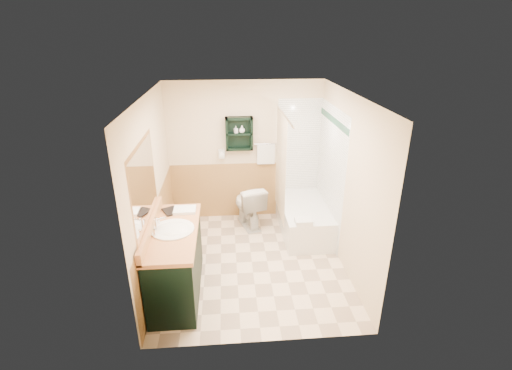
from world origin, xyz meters
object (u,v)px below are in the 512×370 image
object	(u,v)px
wall_shelf	(239,134)
vanity	(176,261)
vanity_book	(163,205)
soap_bottle_b	(242,130)
hair_dryer	(222,154)
soap_bottle_a	(236,131)
toilet	(248,205)
bathtub	(303,217)

from	to	relation	value
wall_shelf	vanity	world-z (taller)	wall_shelf
vanity_book	soap_bottle_b	xyz separation A→B (m)	(1.11, 1.52, 0.59)
wall_shelf	vanity	bearing A→B (deg)	-114.44
hair_dryer	vanity_book	size ratio (longest dim) A/B	0.99
hair_dryer	vanity_book	bearing A→B (deg)	-116.10
soap_bottle_a	hair_dryer	bearing A→B (deg)	173.06
hair_dryer	vanity_book	distance (m)	1.74
toilet	vanity_book	xyz separation A→B (m)	(-1.18, -1.24, 0.65)
hair_dryer	toilet	bearing A→B (deg)	-36.46
bathtub	soap_bottle_b	size ratio (longest dim) A/B	12.37
bathtub	soap_bottle_b	distance (m)	1.77
vanity_book	soap_bottle_a	size ratio (longest dim) A/B	2.11
vanity	soap_bottle_a	size ratio (longest dim) A/B	12.50
wall_shelf	hair_dryer	bearing A→B (deg)	175.24
hair_dryer	toilet	size ratio (longest dim) A/B	0.32
hair_dryer	toilet	xyz separation A→B (m)	(0.42, -0.31, -0.83)
hair_dryer	toilet	distance (m)	0.98
toilet	wall_shelf	bearing A→B (deg)	-83.01
hair_dryer	vanity	distance (m)	2.21
soap_bottle_b	hair_dryer	bearing A→B (deg)	175.06
hair_dryer	soap_bottle_b	world-z (taller)	soap_bottle_b
wall_shelf	toilet	xyz separation A→B (m)	(0.12, -0.29, -1.18)
bathtub	vanity_book	size ratio (longest dim) A/B	6.20
toilet	soap_bottle_b	xyz separation A→B (m)	(-0.08, 0.28, 1.24)
soap_bottle_b	bathtub	bearing A→B (deg)	-29.46
wall_shelf	vanity	xyz separation A→B (m)	(-0.89, -1.97, -1.10)
hair_dryer	soap_bottle_b	distance (m)	0.54
bathtub	wall_shelf	bearing A→B (deg)	151.46
vanity	soap_bottle_b	xyz separation A→B (m)	(0.94, 1.96, 1.16)
wall_shelf	vanity_book	world-z (taller)	wall_shelf
toilet	soap_bottle_a	distance (m)	1.26
hair_dryer	bathtub	distance (m)	1.73
vanity	hair_dryer	bearing A→B (deg)	73.39
hair_dryer	soap_bottle_a	bearing A→B (deg)	-6.94
wall_shelf	hair_dryer	size ratio (longest dim) A/B	2.29
bathtub	vanity_book	xyz separation A→B (m)	(-2.08, -0.97, 0.78)
vanity_book	soap_bottle_b	bearing A→B (deg)	26.03
toilet	soap_bottle_b	bearing A→B (deg)	-91.13
hair_dryer	bathtub	size ratio (longest dim) A/B	0.16
wall_shelf	vanity	distance (m)	2.43
soap_bottle_a	soap_bottle_b	world-z (taller)	soap_bottle_b
wall_shelf	toilet	bearing A→B (deg)	-66.86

